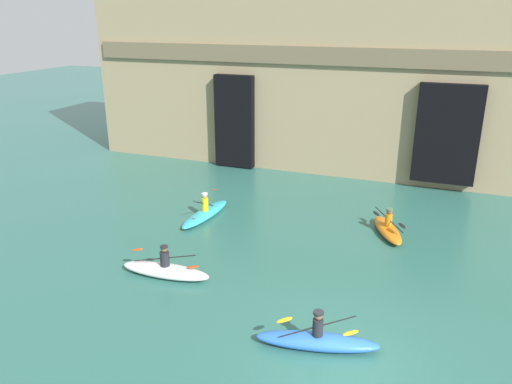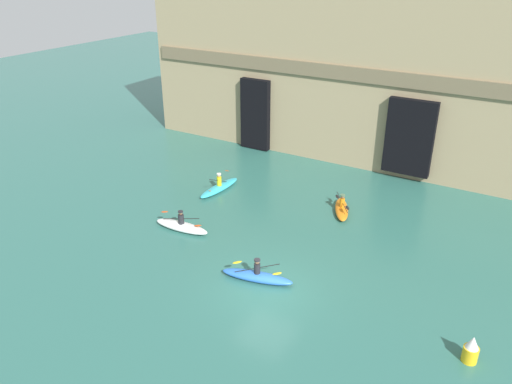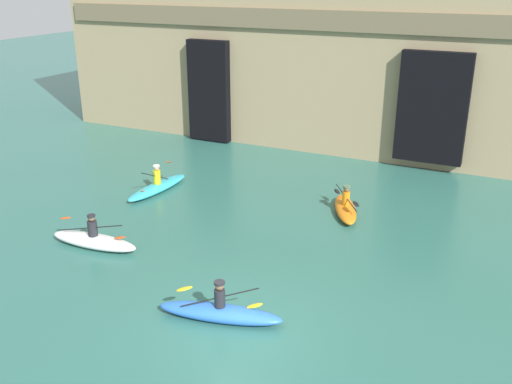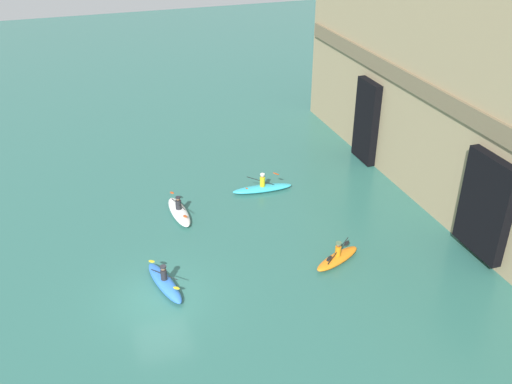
{
  "view_description": "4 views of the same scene",
  "coord_description": "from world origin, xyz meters",
  "px_view_note": "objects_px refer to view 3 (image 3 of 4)",
  "views": [
    {
      "loc": [
        1.81,
        -10.71,
        8.57
      ],
      "look_at": [
        -4.6,
        5.76,
        2.21
      ],
      "focal_mm": 35.0,
      "sensor_mm": 36.0,
      "label": 1
    },
    {
      "loc": [
        8.79,
        -15.83,
        13.5
      ],
      "look_at": [
        -4.16,
        6.09,
        1.34
      ],
      "focal_mm": 35.0,
      "sensor_mm": 36.0,
      "label": 2
    },
    {
      "loc": [
        5.66,
        -10.67,
        8.55
      ],
      "look_at": [
        -3.07,
        7.37,
        0.8
      ],
      "focal_mm": 40.0,
      "sensor_mm": 36.0,
      "label": 3
    },
    {
      "loc": [
        19.97,
        -2.22,
        16.44
      ],
      "look_at": [
        -5.09,
        6.27,
        1.57
      ],
      "focal_mm": 40.0,
      "sensor_mm": 36.0,
      "label": 4
    }
  ],
  "objects_px": {
    "kayak_blue": "(220,312)",
    "kayak_white": "(94,240)",
    "kayak_cyan": "(158,186)",
    "kayak_orange": "(345,208)"
  },
  "relations": [
    {
      "from": "kayak_white",
      "to": "kayak_cyan",
      "type": "bearing_deg",
      "value": 98.15
    },
    {
      "from": "kayak_orange",
      "to": "kayak_blue",
      "type": "distance_m",
      "value": 8.29
    },
    {
      "from": "kayak_white",
      "to": "kayak_orange",
      "type": "relative_size",
      "value": 1.14
    },
    {
      "from": "kayak_white",
      "to": "kayak_cyan",
      "type": "relative_size",
      "value": 0.9
    },
    {
      "from": "kayak_white",
      "to": "kayak_blue",
      "type": "xyz_separation_m",
      "value": [
        5.86,
        -1.91,
        -0.0
      ]
    },
    {
      "from": "kayak_blue",
      "to": "kayak_orange",
      "type": "bearing_deg",
      "value": -108.44
    },
    {
      "from": "kayak_cyan",
      "to": "kayak_blue",
      "type": "xyz_separation_m",
      "value": [
        6.97,
        -7.13,
        0.04
      ]
    },
    {
      "from": "kayak_orange",
      "to": "kayak_blue",
      "type": "relative_size",
      "value": 0.84
    },
    {
      "from": "kayak_blue",
      "to": "kayak_cyan",
      "type": "bearing_deg",
      "value": -58.49
    },
    {
      "from": "kayak_blue",
      "to": "kayak_white",
      "type": "bearing_deg",
      "value": -30.87
    }
  ]
}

